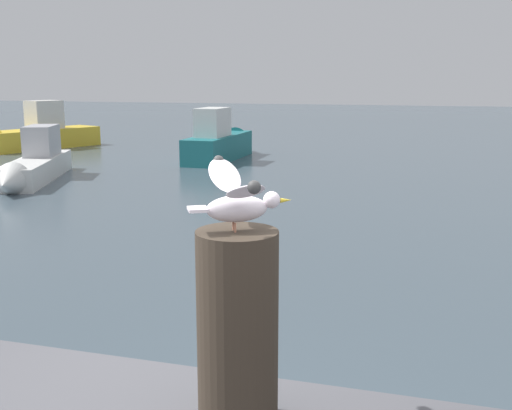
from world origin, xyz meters
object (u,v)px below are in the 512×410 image
(seagull, at_px, (238,197))
(boat_yellow, at_px, (29,136))
(mooring_post, at_px, (238,331))
(boat_white, at_px, (33,165))
(boat_teal, at_px, (221,142))

(seagull, relative_size, boat_yellow, 0.12)
(mooring_post, relative_size, seagull, 1.21)
(boat_white, bearing_deg, seagull, -51.18)
(mooring_post, bearing_deg, boat_yellow, 128.14)
(mooring_post, bearing_deg, boat_white, 128.81)
(boat_white, xyz_separation_m, boat_teal, (3.14, 5.67, 0.14))
(boat_teal, bearing_deg, seagull, -70.25)
(boat_white, distance_m, boat_yellow, 7.72)
(mooring_post, bearing_deg, seagull, 29.49)
(seagull, distance_m, boat_yellow, 22.69)
(mooring_post, distance_m, boat_yellow, 22.65)
(mooring_post, relative_size, boat_teal, 0.17)
(mooring_post, bearing_deg, boat_teal, 109.74)
(mooring_post, height_order, boat_white, mooring_post)
(seagull, bearing_deg, mooring_post, -150.51)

